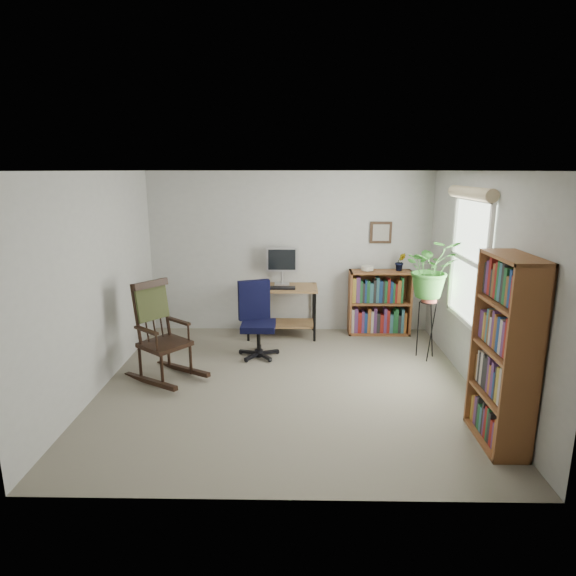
{
  "coord_description": "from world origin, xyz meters",
  "views": [
    {
      "loc": [
        0.1,
        -5.12,
        2.41
      ],
      "look_at": [
        0.0,
        0.4,
        1.05
      ],
      "focal_mm": 30.0,
      "sensor_mm": 36.0,
      "label": 1
    }
  ],
  "objects_px": {
    "desk": "(282,311)",
    "office_chair": "(258,320)",
    "low_bookshelf": "(379,303)",
    "tall_bookshelf": "(505,352)",
    "rocking_chair": "(164,331)"
  },
  "relations": [
    {
      "from": "desk",
      "to": "office_chair",
      "type": "relative_size",
      "value": 1.03
    },
    {
      "from": "desk",
      "to": "office_chair",
      "type": "distance_m",
      "value": 0.89
    },
    {
      "from": "low_bookshelf",
      "to": "tall_bookshelf",
      "type": "bearing_deg",
      "value": -79.01
    },
    {
      "from": "desk",
      "to": "tall_bookshelf",
      "type": "height_order",
      "value": "tall_bookshelf"
    },
    {
      "from": "low_bookshelf",
      "to": "office_chair",
      "type": "bearing_deg",
      "value": -151.17
    },
    {
      "from": "office_chair",
      "to": "low_bookshelf",
      "type": "relative_size",
      "value": 1.05
    },
    {
      "from": "rocking_chair",
      "to": "tall_bookshelf",
      "type": "distance_m",
      "value": 3.61
    },
    {
      "from": "office_chair",
      "to": "tall_bookshelf",
      "type": "relative_size",
      "value": 0.59
    },
    {
      "from": "office_chair",
      "to": "low_bookshelf",
      "type": "bearing_deg",
      "value": 9.12
    },
    {
      "from": "desk",
      "to": "office_chair",
      "type": "height_order",
      "value": "office_chair"
    },
    {
      "from": "office_chair",
      "to": "rocking_chair",
      "type": "distance_m",
      "value": 1.26
    },
    {
      "from": "rocking_chair",
      "to": "desk",
      "type": "bearing_deg",
      "value": -1.89
    },
    {
      "from": "desk",
      "to": "low_bookshelf",
      "type": "bearing_deg",
      "value": 4.7
    },
    {
      "from": "office_chair",
      "to": "tall_bookshelf",
      "type": "xyz_separation_m",
      "value": [
        2.32,
        -2.01,
        0.35
      ]
    },
    {
      "from": "rocking_chair",
      "to": "low_bookshelf",
      "type": "height_order",
      "value": "rocking_chair"
    }
  ]
}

